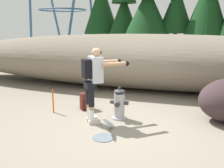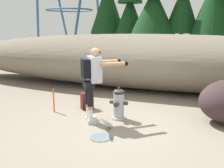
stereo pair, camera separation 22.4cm
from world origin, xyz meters
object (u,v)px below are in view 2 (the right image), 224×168
fire_hydrant (119,104)px  survey_stake (54,100)px  utility_worker (94,76)px  spare_backpack (87,101)px

fire_hydrant → survey_stake: (-1.70, -0.07, -0.05)m
utility_worker → survey_stake: size_ratio=2.78×
fire_hydrant → utility_worker: bearing=-141.2°
utility_worker → spare_backpack: (-0.55, 0.79, -0.84)m
fire_hydrant → survey_stake: fire_hydrant is taller
utility_worker → spare_backpack: size_ratio=3.54×
survey_stake → spare_backpack: bearing=35.2°
fire_hydrant → utility_worker: 0.92m
utility_worker → fire_hydrant: bearing=-0.3°
spare_backpack → survey_stake: 0.85m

